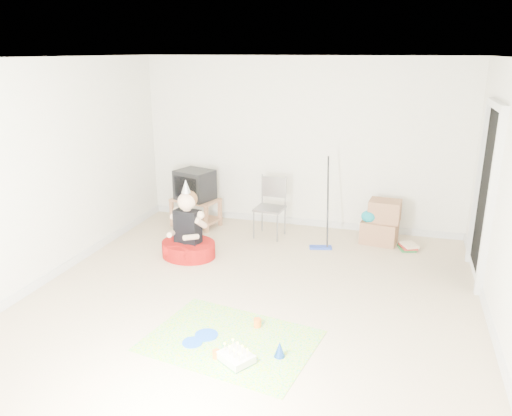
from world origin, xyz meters
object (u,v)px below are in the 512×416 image
(tv_stand, at_px, (196,210))
(birthday_cake, at_px, (236,358))
(seated_woman, at_px, (188,240))
(cardboard_boxes, at_px, (381,223))
(folding_chair, at_px, (270,208))
(crt_tv, at_px, (195,185))

(tv_stand, distance_m, birthday_cake, 3.74)
(seated_woman, bearing_deg, tv_stand, 108.19)
(cardboard_boxes, bearing_deg, birthday_cake, -107.66)
(tv_stand, distance_m, cardboard_boxes, 2.84)
(folding_chair, distance_m, cardboard_boxes, 1.62)
(folding_chair, bearing_deg, birthday_cake, -80.46)
(crt_tv, relative_size, folding_chair, 0.59)
(crt_tv, height_order, cardboard_boxes, crt_tv)
(tv_stand, height_order, folding_chair, folding_chair)
(tv_stand, height_order, cardboard_boxes, cardboard_boxes)
(folding_chair, bearing_deg, seated_woman, -129.26)
(crt_tv, distance_m, seated_woman, 1.31)
(folding_chair, height_order, cardboard_boxes, folding_chair)
(tv_stand, xyz_separation_m, cardboard_boxes, (2.84, 0.08, 0.04))
(tv_stand, distance_m, folding_chair, 1.26)
(folding_chair, relative_size, seated_woman, 0.84)
(tv_stand, distance_m, crt_tv, 0.41)
(crt_tv, bearing_deg, cardboard_boxes, 19.47)
(folding_chair, xyz_separation_m, cardboard_boxes, (1.60, 0.21, -0.13))
(crt_tv, relative_size, birthday_cake, 1.43)
(cardboard_boxes, height_order, birthday_cake, cardboard_boxes)
(tv_stand, height_order, crt_tv, crt_tv)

